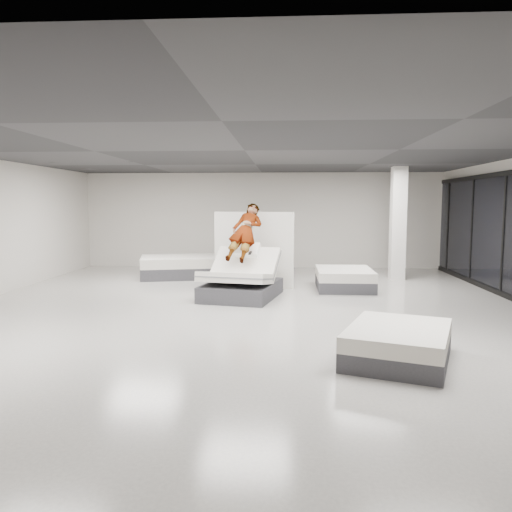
% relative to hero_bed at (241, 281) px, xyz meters
% --- Properties ---
extents(room, '(14.00, 14.04, 3.20)m').
position_rel_hero_bed_xyz_m(room, '(0.20, -1.40, 1.22)').
color(room, '#BBB8B1').
rests_on(room, ground).
extents(hero_bed, '(1.91, 2.29, 1.24)m').
position_rel_hero_bed_xyz_m(hero_bed, '(0.00, 0.00, 0.00)').
color(hero_bed, '#39393E').
rests_on(hero_bed, floor).
extents(person, '(0.96, 1.66, 1.53)m').
position_rel_hero_bed_xyz_m(person, '(0.07, 0.31, 0.89)').
color(person, slate).
rests_on(person, hero_bed).
extents(remote, '(0.08, 0.15, 0.08)m').
position_rel_hero_bed_xyz_m(remote, '(0.21, -0.07, 0.67)').
color(remote, black).
rests_on(remote, person).
extents(divider_panel, '(2.09, 0.68, 1.95)m').
position_rel_hero_bed_xyz_m(divider_panel, '(0.17, 1.53, 0.60)').
color(divider_panel, white).
rests_on(divider_panel, floor).
extents(flat_bed_right_far, '(1.39, 1.85, 0.51)m').
position_rel_hero_bed_xyz_m(flat_bed_right_far, '(2.51, 1.41, -0.13)').
color(flat_bed_right_far, '#39393E').
rests_on(flat_bed_right_far, floor).
extents(flat_bed_right_near, '(1.81, 2.07, 0.47)m').
position_rel_hero_bed_xyz_m(flat_bed_right_near, '(2.57, -4.49, -0.14)').
color(flat_bed_right_near, '#39393E').
rests_on(flat_bed_right_near, floor).
extents(flat_bed_left_far, '(2.56, 2.15, 0.61)m').
position_rel_hero_bed_xyz_m(flat_bed_left_far, '(-2.12, 3.17, -0.07)').
color(flat_bed_left_far, '#39393E').
rests_on(flat_bed_left_far, floor).
extents(column, '(0.40, 0.40, 3.20)m').
position_rel_hero_bed_xyz_m(column, '(4.20, 3.10, 1.22)').
color(column, silver).
rests_on(column, floor).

